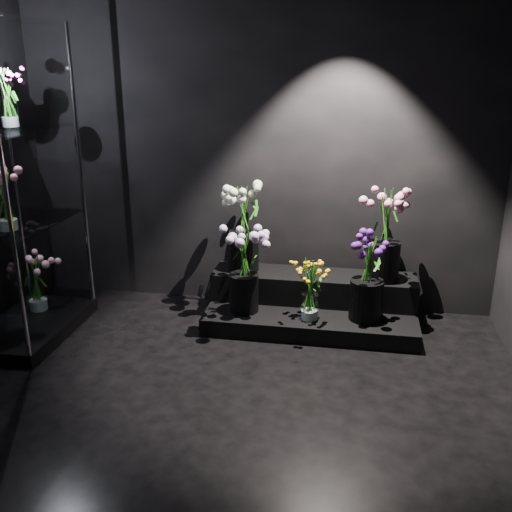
# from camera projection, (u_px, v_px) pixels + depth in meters

# --- Properties ---
(floor) EXTENTS (4.00, 4.00, 0.00)m
(floor) POSITION_uv_depth(u_px,v_px,m) (199.00, 434.00, 3.30)
(floor) COLOR black
(floor) RESTS_ON ground
(wall_back) EXTENTS (4.00, 0.00, 4.00)m
(wall_back) POSITION_uv_depth(u_px,v_px,m) (258.00, 144.00, 4.71)
(wall_back) COLOR black
(wall_back) RESTS_ON floor
(display_riser) EXTENTS (1.69, 0.75, 0.37)m
(display_riser) POSITION_uv_depth(u_px,v_px,m) (312.00, 303.00, 4.72)
(display_riser) COLOR black
(display_riser) RESTS_ON floor
(display_case) EXTENTS (0.64, 1.06, 2.33)m
(display_case) POSITION_uv_depth(u_px,v_px,m) (12.00, 189.00, 4.16)
(display_case) COLOR black
(display_case) RESTS_ON floor
(bouquet_orange_bells) EXTENTS (0.31, 0.31, 0.49)m
(bouquet_orange_bells) POSITION_uv_depth(u_px,v_px,m) (310.00, 289.00, 4.38)
(bouquet_orange_bells) COLOR white
(bouquet_orange_bells) RESTS_ON display_riser
(bouquet_lilac) EXTENTS (0.46, 0.46, 0.68)m
(bouquet_lilac) POSITION_uv_depth(u_px,v_px,m) (244.00, 264.00, 4.48)
(bouquet_lilac) COLOR black
(bouquet_lilac) RESTS_ON display_riser
(bouquet_purple) EXTENTS (0.39, 0.39, 0.69)m
(bouquet_purple) POSITION_uv_depth(u_px,v_px,m) (368.00, 275.00, 4.34)
(bouquet_purple) COLOR black
(bouquet_purple) RESTS_ON display_riser
(bouquet_cream_roses) EXTENTS (0.48, 0.48, 0.71)m
(bouquet_cream_roses) POSITION_uv_depth(u_px,v_px,m) (244.00, 222.00, 4.70)
(bouquet_cream_roses) COLOR black
(bouquet_cream_roses) RESTS_ON display_riser
(bouquet_pink_roses) EXTENTS (0.41, 0.41, 0.76)m
(bouquet_pink_roses) POSITION_uv_depth(u_px,v_px,m) (386.00, 228.00, 4.48)
(bouquet_pink_roses) COLOR black
(bouquet_pink_roses) RESTS_ON display_riser
(bouquet_case_pink) EXTENTS (0.38, 0.38, 0.44)m
(bouquet_case_pink) POSITION_uv_depth(u_px,v_px,m) (5.00, 198.00, 4.00)
(bouquet_case_pink) COLOR white
(bouquet_case_pink) RESTS_ON display_case
(bouquet_case_magenta) EXTENTS (0.26, 0.26, 0.40)m
(bouquet_case_magenta) POSITION_uv_depth(u_px,v_px,m) (7.00, 98.00, 4.09)
(bouquet_case_magenta) COLOR white
(bouquet_case_magenta) RESTS_ON display_case
(bouquet_case_base_pink) EXTENTS (0.38, 0.38, 0.49)m
(bouquet_case_base_pink) POSITION_uv_depth(u_px,v_px,m) (35.00, 281.00, 4.63)
(bouquet_case_base_pink) COLOR white
(bouquet_case_base_pink) RESTS_ON display_case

